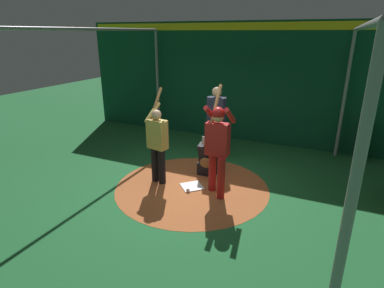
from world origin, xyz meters
name	(u,v)px	position (x,y,z in m)	size (l,w,h in m)	color
ground_plane	(192,187)	(0.00, 0.00, 0.00)	(26.15, 26.15, 0.00)	#216633
dirt_circle	(192,187)	(0.00, 0.00, 0.00)	(3.17, 3.17, 0.01)	#B76033
home_plate	(192,186)	(0.00, 0.00, 0.01)	(0.42, 0.42, 0.01)	white
batter	(217,143)	(0.06, 0.56, 1.08)	(0.68, 0.49, 2.11)	maroon
catcher	(208,159)	(-0.73, 0.06, 0.36)	(0.58, 0.40, 0.93)	black
umpire	(216,120)	(-1.58, -0.08, 1.04)	(0.23, 0.49, 1.84)	#4C4C51
visitor	(158,141)	(0.07, -0.75, 0.92)	(0.60, 0.51, 1.97)	black
back_wall	(243,82)	(-3.51, 0.00, 1.69)	(0.23, 10.15, 3.35)	#0F472D
cage_frame	(192,78)	(0.00, 0.00, 2.24)	(6.47, 5.40, 3.15)	gray
bat_rack	(364,140)	(-3.26, 3.27, 0.49)	(0.70, 0.18, 1.05)	olive
baseball_0	(188,190)	(0.24, 0.02, 0.04)	(0.07, 0.07, 0.07)	white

